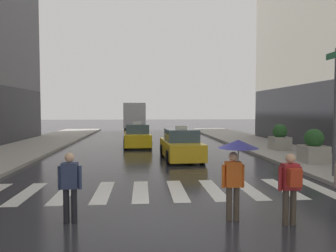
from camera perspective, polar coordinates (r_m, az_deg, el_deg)
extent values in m
plane|color=#26262B|center=(7.66, -0.38, -17.26)|extent=(160.00, 160.00, 0.00)
cube|color=silver|center=(11.12, -24.23, -11.06)|extent=(0.50, 2.80, 0.01)
cube|color=silver|center=(10.79, -18.09, -11.38)|extent=(0.50, 2.80, 0.01)
cube|color=silver|center=(10.58, -11.63, -11.58)|extent=(0.50, 2.80, 0.01)
cube|color=silver|center=(10.50, -4.98, -11.63)|extent=(0.50, 2.80, 0.01)
cube|color=silver|center=(10.56, 1.68, -11.54)|extent=(0.50, 2.80, 0.01)
cube|color=silver|center=(10.76, 8.17, -11.30)|extent=(0.50, 2.80, 0.01)
cube|color=silver|center=(11.08, 14.34, -10.94)|extent=(0.50, 2.80, 0.01)
cube|color=silver|center=(11.52, 20.09, -10.49)|extent=(0.50, 2.80, 0.01)
cube|color=silver|center=(12.07, 25.35, -9.99)|extent=(0.50, 2.80, 0.01)
cylinder|color=#47474C|center=(13.40, 28.03, 2.19)|extent=(0.14, 0.14, 4.80)
cube|color=#196638|center=(13.68, 27.66, 11.24)|extent=(0.04, 0.84, 0.24)
cube|color=gold|center=(16.99, 2.34, -4.11)|extent=(2.01, 4.58, 0.84)
cube|color=#384C5B|center=(16.82, 2.41, -1.65)|extent=(1.70, 2.17, 0.64)
cube|color=silver|center=(16.79, 2.41, -0.25)|extent=(0.61, 0.27, 0.18)
cylinder|color=black|center=(18.23, -1.04, -4.36)|extent=(0.25, 0.67, 0.66)
cylinder|color=black|center=(18.49, 4.25, -4.26)|extent=(0.25, 0.67, 0.66)
cylinder|color=black|center=(15.57, 0.07, -5.61)|extent=(0.25, 0.67, 0.66)
cylinder|color=black|center=(15.88, 6.23, -5.46)|extent=(0.25, 0.67, 0.66)
cube|color=#F2EAB2|center=(19.13, -0.67, -3.19)|extent=(0.20, 0.05, 0.14)
cube|color=#F2EAB2|center=(19.31, 3.05, -3.14)|extent=(0.20, 0.05, 0.14)
cube|color=yellow|center=(22.88, -5.62, -2.31)|extent=(2.03, 4.59, 0.84)
cube|color=#384C5B|center=(22.72, -5.62, -0.47)|extent=(1.71, 2.18, 0.64)
cube|color=silver|center=(22.70, -5.63, 0.56)|extent=(0.61, 0.27, 0.18)
cylinder|color=black|center=(24.23, -7.76, -2.57)|extent=(0.25, 0.67, 0.66)
cylinder|color=black|center=(24.28, -3.71, -2.54)|extent=(0.25, 0.67, 0.66)
cylinder|color=black|center=(21.54, -7.77, -3.26)|extent=(0.25, 0.67, 0.66)
cylinder|color=black|center=(21.61, -3.23, -3.22)|extent=(0.25, 0.67, 0.66)
cube|color=#F2EAB2|center=(25.12, -7.24, -1.75)|extent=(0.20, 0.05, 0.14)
cube|color=#F2EAB2|center=(25.16, -4.37, -1.73)|extent=(0.20, 0.05, 0.14)
cube|color=#2D2D2D|center=(34.87, -5.85, -0.36)|extent=(1.93, 6.63, 0.40)
cube|color=silver|center=(38.12, -5.66, 1.80)|extent=(2.13, 1.84, 2.10)
cube|color=#384C5B|center=(39.03, -5.62, 2.37)|extent=(1.89, 0.08, 0.95)
cube|color=silver|center=(33.92, -5.92, 2.00)|extent=(2.29, 4.84, 2.50)
cylinder|color=black|center=(38.02, -7.17, -0.40)|extent=(0.30, 0.91, 0.90)
cylinder|color=black|center=(37.95, -4.15, -0.39)|extent=(0.30, 0.91, 0.90)
cylinder|color=black|center=(33.50, -7.65, -0.85)|extent=(0.30, 0.91, 0.90)
cylinder|color=black|center=(33.42, -4.23, -0.84)|extent=(0.30, 0.91, 0.90)
cylinder|color=#473D33|center=(7.86, 10.97, -13.62)|extent=(0.14, 0.14, 0.82)
cylinder|color=#473D33|center=(7.91, 12.27, -13.53)|extent=(0.14, 0.14, 0.82)
cube|color=#BF5119|center=(7.72, 11.68, -8.52)|extent=(0.36, 0.24, 0.60)
sphere|color=tan|center=(7.64, 11.71, -5.43)|extent=(0.22, 0.22, 0.22)
cylinder|color=#BF5119|center=(7.67, 10.00, -8.96)|extent=(0.09, 0.09, 0.55)
cylinder|color=#BF5119|center=(7.79, 13.31, -8.80)|extent=(0.09, 0.09, 0.55)
cylinder|color=#4C4C4C|center=(7.70, 12.56, -6.28)|extent=(0.02, 0.02, 1.00)
cone|color=navy|center=(7.64, 12.60, -3.17)|extent=(0.96, 0.96, 0.20)
cylinder|color=#473D33|center=(7.95, 20.49, -13.57)|extent=(0.14, 0.14, 0.82)
cylinder|color=#473D33|center=(8.03, 21.69, -13.44)|extent=(0.14, 0.14, 0.82)
cube|color=maroon|center=(7.82, 21.19, -8.51)|extent=(0.36, 0.24, 0.60)
sphere|color=tan|center=(7.75, 21.25, -5.46)|extent=(0.22, 0.22, 0.22)
cylinder|color=maroon|center=(7.73, 19.63, -8.98)|extent=(0.09, 0.09, 0.55)
cylinder|color=maroon|center=(7.93, 22.70, -8.74)|extent=(0.09, 0.09, 0.55)
cube|color=#B23319|center=(7.62, 21.93, -8.66)|extent=(0.28, 0.18, 0.40)
cylinder|color=gray|center=(8.56, 28.12, -8.01)|extent=(0.09, 0.09, 0.55)
cylinder|color=black|center=(7.93, -17.91, -13.56)|extent=(0.14, 0.14, 0.82)
cylinder|color=black|center=(7.89, -16.61, -13.63)|extent=(0.14, 0.14, 0.82)
cube|color=#2D3856|center=(7.74, -17.34, -8.55)|extent=(0.36, 0.24, 0.60)
sphere|color=tan|center=(7.67, -17.39, -5.47)|extent=(0.22, 0.22, 0.22)
cylinder|color=#2D3856|center=(7.81, -19.00, -8.86)|extent=(0.09, 0.09, 0.55)
cylinder|color=#2D3856|center=(7.71, -15.65, -8.96)|extent=(0.09, 0.09, 0.55)
cube|color=#A8A399|center=(16.49, 24.83, -4.63)|extent=(1.10, 1.10, 0.80)
sphere|color=#285628|center=(16.41, 24.88, -2.04)|extent=(0.90, 0.90, 0.90)
cube|color=#A8A399|center=(21.08, 19.54, -2.94)|extent=(1.10, 1.10, 0.80)
sphere|color=#285628|center=(21.02, 19.58, -0.90)|extent=(0.90, 0.90, 0.90)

